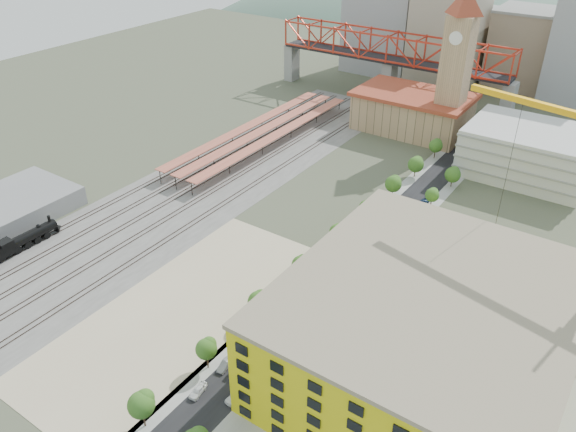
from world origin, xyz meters
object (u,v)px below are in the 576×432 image
Objects in this scene: construction_building at (426,334)px; car_0 at (198,391)px; clock_tower at (458,53)px; site_trailer_c at (320,290)px; site_trailer_d at (348,260)px; site_trailer_a at (256,352)px; site_trailer_b at (273,335)px; locomotive at (20,243)px.

construction_building is 12.90× the size of car_0.
clock_tower reaches higher than site_trailer_c.
site_trailer_d is (0.00, 12.24, 0.19)m from site_trailer_c.
site_trailer_a is 34.08m from site_trailer_d.
car_0 is (-3.00, -34.02, -0.56)m from site_trailer_c.
clock_tower is 84.04m from site_trailer_d.
site_trailer_d is at bearing -84.22° from clock_tower.
site_trailer_b is 0.86× the size of site_trailer_d.
car_0 is (-3.00, -17.54, -0.55)m from site_trailer_b.
construction_building is 34.31m from site_trailer_d.
clock_tower is at bearing 107.33° from site_trailer_b.
construction_building is 39.50m from car_0.
clock_tower is 128.53m from car_0.
clock_tower reaches higher than site_trailer_d.
locomotive is 66.64m from site_trailer_b.
car_0 is at bearing -7.56° from locomotive.
locomotive is 66.11m from site_trailer_a.
site_trailer_d is 2.64× the size of car_0.
site_trailer_b is at bearing 7.91° from locomotive.
site_trailer_c is (8.00, -91.32, -27.47)m from clock_tower.
locomotive is at bearing -148.50° from site_trailer_c.
construction_building is 28.60m from site_trailer_c.
site_trailer_a reaches higher than site_trailer_b.
site_trailer_c is at bearing -89.23° from site_trailer_d.
clock_tower reaches higher than locomotive.
site_trailer_c reaches higher than site_trailer_b.
car_0 is at bearing -86.62° from site_trailer_b.
site_trailer_b is 1.00× the size of site_trailer_c.
site_trailer_a is 5.36m from site_trailer_b.
site_trailer_c is (66.00, 25.65, -0.83)m from locomotive.
site_trailer_b is (8.00, -107.80, -27.48)m from clock_tower.
construction_building reaches higher than locomotive.
clock_tower is 5.81× the size of site_trailer_c.
site_trailer_a reaches higher than car_0.
construction_building reaches higher than site_trailer_d.
site_trailer_c is at bearing 84.40° from site_trailer_a.
locomotive is 76.11m from site_trailer_d.
locomotive reaches higher than site_trailer_c.
site_trailer_d reaches higher than site_trailer_b.
clock_tower is 111.54m from site_trailer_b.
site_trailer_d is (0.00, 34.08, 0.05)m from site_trailer_a.
site_trailer_b is at bearing -163.28° from construction_building.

